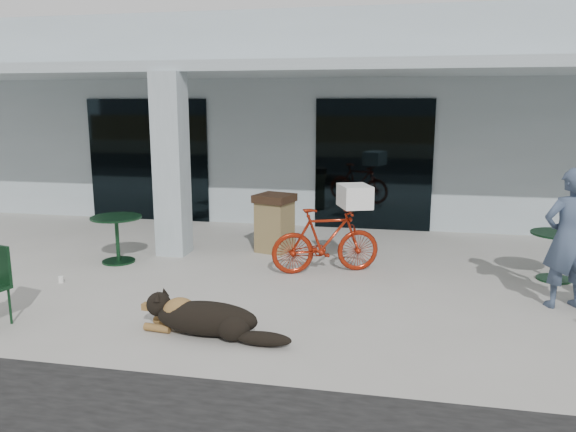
% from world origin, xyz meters
% --- Properties ---
extents(ground, '(80.00, 80.00, 0.00)m').
position_xyz_m(ground, '(0.00, 0.00, 0.00)').
color(ground, '#A7A59D').
rests_on(ground, ground).
extents(building, '(22.00, 7.00, 4.50)m').
position_xyz_m(building, '(0.00, 8.50, 2.25)').
color(building, '#A9B8C0').
rests_on(building, ground).
extents(storefront_glass_left, '(2.80, 0.06, 2.70)m').
position_xyz_m(storefront_glass_left, '(-3.20, 4.98, 1.35)').
color(storefront_glass_left, black).
rests_on(storefront_glass_left, ground).
extents(storefront_glass_right, '(2.40, 0.06, 2.70)m').
position_xyz_m(storefront_glass_right, '(1.80, 4.98, 1.35)').
color(storefront_glass_right, black).
rests_on(storefront_glass_right, ground).
extents(column, '(0.50, 0.50, 3.12)m').
position_xyz_m(column, '(-1.50, 2.30, 1.56)').
color(column, '#A9B8C0').
rests_on(column, ground).
extents(overhang, '(22.00, 2.80, 0.18)m').
position_xyz_m(overhang, '(0.00, 3.60, 3.21)').
color(overhang, '#A9B8C0').
rests_on(overhang, column).
extents(bicycle, '(1.76, 1.08, 1.03)m').
position_xyz_m(bicycle, '(1.27, 1.70, 0.51)').
color(bicycle, maroon).
rests_on(bicycle, ground).
extents(laundry_basket, '(0.62, 0.70, 0.35)m').
position_xyz_m(laundry_basket, '(1.68, 1.86, 1.20)').
color(laundry_basket, white).
rests_on(laundry_basket, bicycle).
extents(dog, '(1.41, 0.60, 0.46)m').
position_xyz_m(dog, '(0.28, -1.00, 0.23)').
color(dog, black).
rests_on(dog, ground).
extents(cup_near_dog, '(0.10, 0.10, 0.10)m').
position_xyz_m(cup_near_dog, '(-2.50, 0.40, 0.05)').
color(cup_near_dog, white).
rests_on(cup_near_dog, ground).
extents(cafe_table_near, '(0.87, 0.87, 0.78)m').
position_xyz_m(cafe_table_near, '(-2.20, 1.58, 0.39)').
color(cafe_table_near, '#12361D').
rests_on(cafe_table_near, ground).
extents(cafe_table_far, '(0.92, 0.92, 0.73)m').
position_xyz_m(cafe_table_far, '(4.69, 2.00, 0.36)').
color(cafe_table_far, '#12361D').
rests_on(cafe_table_far, ground).
extents(person, '(0.77, 0.63, 1.83)m').
position_xyz_m(person, '(4.49, 0.81, 0.91)').
color(person, '#3C4B65').
rests_on(person, ground).
extents(cup_on_table, '(0.10, 0.10, 0.11)m').
position_xyz_m(cup_on_table, '(4.82, 2.13, 0.78)').
color(cup_on_table, white).
rests_on(cup_on_table, cafe_table_far).
extents(trash_receptacle, '(0.75, 0.75, 1.03)m').
position_xyz_m(trash_receptacle, '(0.20, 2.80, 0.52)').
color(trash_receptacle, olive).
rests_on(trash_receptacle, ground).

